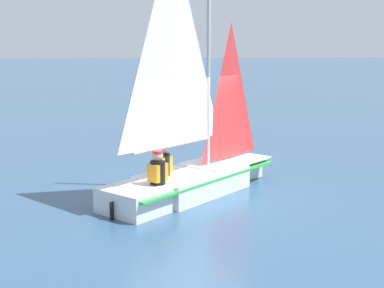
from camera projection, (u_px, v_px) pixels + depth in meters
name	position (u px, v px, depth m)	size (l,w,h in m)	color
ground_plane	(192.00, 193.00, 11.70)	(260.00, 260.00, 0.00)	#2D4C6B
sailboat_main	(191.00, 158.00, 11.53)	(4.12, 4.16, 5.54)	silver
sailor_helm	(163.00, 169.00, 11.20)	(0.42, 0.42, 1.16)	black
sailor_crew	(158.00, 177.00, 10.50)	(0.42, 0.42, 1.16)	black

